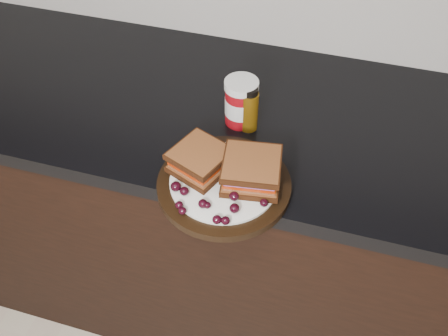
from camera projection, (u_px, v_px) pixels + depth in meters
The scene contains 31 objects.
base_cabinets at pixel (202, 217), 1.59m from camera, with size 3.96×0.58×0.86m, color black.
countertop at pixel (197, 108), 1.26m from camera, with size 3.98×0.60×0.04m, color black.
plate at pixel (224, 185), 1.04m from camera, with size 0.28×0.28×0.02m, color black.
sandwich_left at pixel (200, 160), 1.04m from camera, with size 0.11×0.11×0.05m, color brown, non-canonical shape.
sandwich_right at pixel (251, 170), 1.01m from camera, with size 0.12×0.12×0.05m, color brown, non-canonical shape.
grape_0 at pixel (176, 186), 1.00m from camera, with size 0.02×0.02×0.02m, color black.
grape_1 at pixel (184, 191), 1.00m from camera, with size 0.02×0.02×0.02m, color black.
grape_2 at pixel (179, 205), 0.97m from camera, with size 0.02×0.02×0.02m, color black.
grape_3 at pixel (182, 211), 0.96m from camera, with size 0.02×0.02×0.01m, color black.
grape_4 at pixel (203, 204), 0.98m from camera, with size 0.02×0.02×0.02m, color black.
grape_5 at pixel (207, 205), 0.98m from camera, with size 0.02×0.02×0.01m, color black.
grape_6 at pixel (217, 220), 0.95m from camera, with size 0.02×0.02×0.02m, color black.
grape_7 at pixel (225, 221), 0.95m from camera, with size 0.02×0.02×0.02m, color black.
grape_8 at pixel (234, 208), 0.97m from camera, with size 0.02×0.02×0.02m, color black.
grape_9 at pixel (234, 196), 0.99m from camera, with size 0.02×0.02×0.02m, color black.
grape_10 at pixel (264, 203), 0.98m from camera, with size 0.02×0.02×0.02m, color black.
grape_11 at pixel (259, 194), 0.99m from camera, with size 0.02×0.02×0.02m, color black.
grape_12 at pixel (259, 190), 1.00m from camera, with size 0.02×0.02×0.02m, color black.
grape_13 at pixel (268, 177), 1.02m from camera, with size 0.02×0.02×0.02m, color black.
grape_14 at pixel (264, 172), 1.03m from camera, with size 0.02×0.02×0.02m, color black.
grape_15 at pixel (245, 167), 1.04m from camera, with size 0.02×0.02×0.02m, color black.
grape_16 at pixel (208, 153), 1.07m from camera, with size 0.02×0.02×0.02m, color black.
grape_17 at pixel (203, 163), 1.05m from camera, with size 0.02×0.02×0.02m, color black.
grape_18 at pixel (186, 165), 1.05m from camera, with size 0.02×0.02×0.02m, color black.
grape_19 at pixel (189, 167), 1.04m from camera, with size 0.02×0.02×0.02m, color black.
grape_20 at pixel (196, 179), 1.02m from camera, with size 0.02×0.02×0.02m, color black.
grape_21 at pixel (207, 161), 1.05m from camera, with size 0.02×0.02×0.02m, color black.
grape_22 at pixel (197, 165), 1.05m from camera, with size 0.01×0.01×0.01m, color black.
grape_23 at pixel (182, 162), 1.05m from camera, with size 0.02×0.02×0.02m, color black.
condiment_jar at pixel (241, 102), 1.15m from camera, with size 0.08×0.08×0.12m, color maroon.
oil_bottle at pixel (249, 108), 1.14m from camera, with size 0.04×0.04×0.11m, color #4E3307.
Camera 1 is at (0.34, 0.78, 1.69)m, focal length 40.00 mm.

